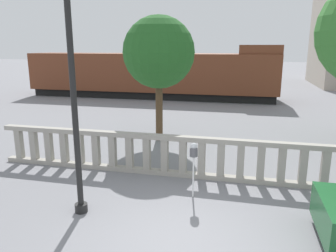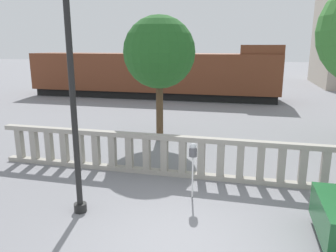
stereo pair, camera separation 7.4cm
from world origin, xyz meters
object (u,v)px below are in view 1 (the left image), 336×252
object	(u,v)px
lamppost	(70,44)
parking_meter	(194,153)
train_near	(153,74)
tree_right	(159,53)

from	to	relation	value
lamppost	parking_meter	distance (m)	3.80
train_near	tree_right	world-z (taller)	tree_right
train_near	tree_right	bearing A→B (deg)	-72.69
parking_meter	train_near	xyz separation A→B (m)	(-5.62, 15.91, 0.54)
lamppost	parking_meter	bearing A→B (deg)	29.65
parking_meter	tree_right	bearing A→B (deg)	114.10
train_near	tree_right	xyz separation A→B (m)	(3.43, -11.01, 1.79)
parking_meter	tree_right	xyz separation A→B (m)	(-2.19, 4.90, 2.33)
lamppost	train_near	world-z (taller)	lamppost
lamppost	train_near	distance (m)	17.70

